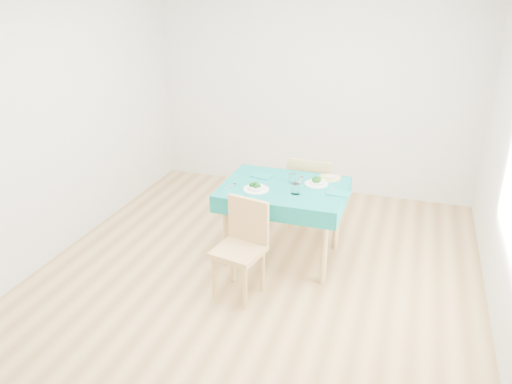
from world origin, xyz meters
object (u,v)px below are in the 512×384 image
(table, at_px, (283,222))
(chair_far, at_px, (313,178))
(bowl_far, at_px, (317,181))
(chair_near, at_px, (238,246))
(side_plate, at_px, (330,178))
(bowl_near, at_px, (256,186))

(table, relative_size, chair_far, 0.98)
(bowl_far, bearing_deg, table, -154.35)
(chair_near, relative_size, side_plate, 4.41)
(chair_far, xyz_separation_m, bowl_near, (-0.35, -0.89, 0.22))
(chair_near, distance_m, side_plate, 1.23)
(table, bearing_deg, side_plate, 41.35)
(bowl_near, bearing_deg, table, 37.70)
(table, distance_m, chair_far, 0.76)
(table, bearing_deg, chair_far, 80.06)
(bowl_near, relative_size, side_plate, 1.10)
(table, relative_size, bowl_far, 5.14)
(chair_near, bearing_deg, chair_far, 88.77)
(bowl_near, height_order, bowl_far, bowl_near)
(table, height_order, chair_near, chair_near)
(table, xyz_separation_m, bowl_far, (0.28, 0.13, 0.41))
(bowl_near, bearing_deg, chair_near, -87.17)
(table, height_order, side_plate, side_plate)
(chair_far, bearing_deg, side_plate, 122.78)
(side_plate, bearing_deg, bowl_far, -115.75)
(bowl_near, xyz_separation_m, side_plate, (0.59, 0.50, -0.03))
(table, xyz_separation_m, bowl_near, (-0.22, -0.17, 0.42))
(chair_near, height_order, bowl_far, chair_near)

